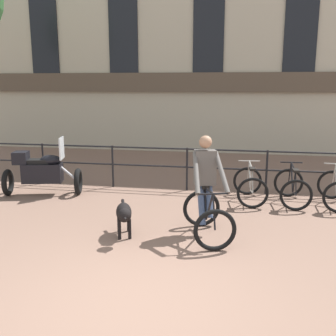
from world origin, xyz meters
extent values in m
plane|color=#7A5B4C|center=(0.00, 0.00, 0.00)|extent=(60.00, 60.00, 0.00)
cylinder|color=black|center=(-3.75, 5.20, 0.53)|extent=(0.05, 0.05, 1.05)
cylinder|color=black|center=(-1.88, 5.20, 0.53)|extent=(0.05, 0.05, 1.05)
cylinder|color=black|center=(0.00, 5.20, 0.53)|extent=(0.05, 0.05, 1.05)
cylinder|color=black|center=(1.88, 5.20, 0.53)|extent=(0.05, 0.05, 1.05)
cylinder|color=black|center=(0.00, 5.20, 1.02)|extent=(15.00, 0.04, 0.04)
cylinder|color=black|center=(0.00, 5.20, 0.58)|extent=(15.00, 0.04, 0.04)
cube|color=#BCB299|center=(0.00, 11.00, 5.27)|extent=(18.00, 0.60, 10.55)
cube|color=brown|center=(0.00, 10.64, 2.60)|extent=(17.10, 0.12, 0.70)
torus|color=black|center=(0.90, 1.74, 0.34)|extent=(0.67, 0.26, 0.68)
torus|color=black|center=(0.59, 2.80, 0.34)|extent=(0.67, 0.26, 0.68)
cylinder|color=black|center=(0.78, 2.16, 0.58)|extent=(0.17, 0.48, 0.60)
cylinder|color=black|center=(0.69, 2.47, 0.54)|extent=(0.10, 0.23, 0.52)
cylinder|color=black|center=(0.75, 2.25, 0.83)|extent=(0.22, 0.65, 0.10)
cylinder|color=black|center=(0.65, 2.59, 0.31)|extent=(0.15, 0.43, 0.08)
cylinder|color=black|center=(0.63, 2.68, 0.57)|extent=(0.10, 0.26, 0.47)
cylinder|color=black|center=(0.88, 1.84, 0.60)|extent=(0.09, 0.22, 0.54)
cylinder|color=black|center=(0.85, 1.93, 0.87)|extent=(0.47, 0.17, 0.03)
cube|color=black|center=(0.66, 2.57, 0.82)|extent=(0.18, 0.26, 0.05)
cube|color=#56514C|center=(0.66, 2.57, 1.15)|extent=(0.41, 0.31, 0.60)
sphere|color=#A87A5B|center=(0.66, 2.57, 1.59)|extent=(0.22, 0.22, 0.22)
cylinder|color=#56514C|center=(0.55, 2.19, 1.14)|extent=(0.22, 0.71, 0.60)
cylinder|color=#56514C|center=(0.96, 2.31, 1.14)|extent=(0.34, 0.69, 0.60)
cylinder|color=#384766|center=(0.62, 2.45, 0.52)|extent=(0.22, 0.32, 0.69)
cylinder|color=#384766|center=(0.76, 2.49, 0.58)|extent=(0.16, 0.32, 0.58)
ellipsoid|color=black|center=(-0.67, 2.12, 0.41)|extent=(0.43, 0.61, 0.31)
cylinder|color=black|center=(-0.59, 1.91, 0.43)|extent=(0.21, 0.21, 0.18)
sphere|color=black|center=(-0.54, 1.74, 0.50)|extent=(0.22, 0.22, 0.22)
cone|color=black|center=(-0.50, 1.65, 0.48)|extent=(0.15, 0.16, 0.12)
cylinder|color=black|center=(-0.77, 2.43, 0.47)|extent=(0.11, 0.19, 0.11)
cylinder|color=black|center=(-0.69, 1.92, 0.17)|extent=(0.06, 0.06, 0.35)
cylinder|color=black|center=(-0.53, 1.98, 0.17)|extent=(0.06, 0.06, 0.35)
cylinder|color=black|center=(-0.80, 2.26, 0.17)|extent=(0.06, 0.06, 0.35)
cylinder|color=black|center=(-0.64, 2.31, 0.17)|extent=(0.06, 0.06, 0.35)
torus|color=black|center=(-2.46, 4.39, 0.31)|extent=(0.27, 0.63, 0.62)
torus|color=black|center=(-4.03, 4.00, 0.31)|extent=(0.27, 0.63, 0.62)
cube|color=black|center=(-3.24, 4.20, 0.53)|extent=(0.96, 0.60, 0.44)
ellipsoid|color=black|center=(-3.05, 4.25, 0.83)|extent=(0.54, 0.43, 0.24)
cube|color=black|center=(-3.35, 4.17, 0.80)|extent=(0.62, 0.43, 0.10)
cylinder|color=#B2B2B7|center=(-2.66, 4.34, 0.49)|extent=(0.45, 0.17, 0.41)
cube|color=silver|center=(-2.79, 4.31, 1.10)|extent=(0.13, 0.43, 0.50)
cube|color=black|center=(-3.70, 4.09, 0.89)|extent=(0.40, 0.43, 0.28)
torus|color=black|center=(1.44, 5.07, 0.33)|extent=(0.66, 0.12, 0.66)
torus|color=black|center=(1.54, 4.03, 0.33)|extent=(0.66, 0.12, 0.66)
cylinder|color=#9E998E|center=(1.48, 4.67, 0.56)|extent=(0.07, 0.47, 0.58)
cylinder|color=#9E998E|center=(1.51, 4.35, 0.53)|extent=(0.05, 0.22, 0.51)
cylinder|color=#9E998E|center=(1.49, 4.57, 0.81)|extent=(0.09, 0.63, 0.10)
cylinder|color=#9E998E|center=(1.52, 4.24, 0.31)|extent=(0.06, 0.42, 0.07)
cylinder|color=#9E998E|center=(1.53, 4.14, 0.55)|extent=(0.04, 0.25, 0.46)
cylinder|color=#9E998E|center=(1.45, 4.98, 0.59)|extent=(0.04, 0.21, 0.52)
cylinder|color=#9E998E|center=(1.46, 4.88, 0.84)|extent=(0.48, 0.07, 0.03)
cube|color=black|center=(1.52, 4.26, 0.80)|extent=(0.14, 0.25, 0.05)
torus|color=black|center=(2.37, 5.07, 0.33)|extent=(0.66, 0.08, 0.66)
torus|color=black|center=(2.40, 4.03, 0.33)|extent=(0.66, 0.08, 0.66)
cylinder|color=black|center=(2.38, 4.67, 0.56)|extent=(0.05, 0.47, 0.58)
cylinder|color=black|center=(2.39, 4.35, 0.53)|extent=(0.04, 0.22, 0.51)
cylinder|color=black|center=(2.38, 4.57, 0.81)|extent=(0.05, 0.63, 0.10)
cylinder|color=black|center=(2.39, 4.24, 0.31)|extent=(0.04, 0.42, 0.07)
cylinder|color=black|center=(2.40, 4.14, 0.55)|extent=(0.03, 0.25, 0.46)
cylinder|color=black|center=(2.37, 4.98, 0.59)|extent=(0.03, 0.21, 0.52)
cylinder|color=black|center=(2.37, 4.89, 0.84)|extent=(0.48, 0.04, 0.03)
cube|color=black|center=(2.39, 4.26, 0.80)|extent=(0.13, 0.24, 0.05)
torus|color=black|center=(3.32, 5.07, 0.33)|extent=(0.66, 0.11, 0.66)
cylinder|color=#9E998E|center=(3.29, 4.67, 0.56)|extent=(0.07, 0.47, 0.58)
cylinder|color=#9E998E|center=(3.31, 4.98, 0.59)|extent=(0.04, 0.21, 0.52)
cylinder|color=#9E998E|center=(3.31, 4.88, 0.84)|extent=(0.48, 0.07, 0.03)
camera|label=1|loc=(1.22, -4.01, 2.55)|focal=42.00mm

